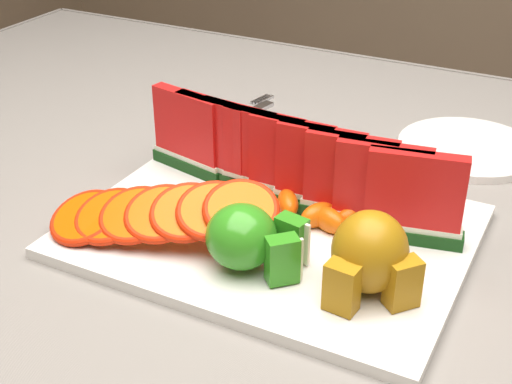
# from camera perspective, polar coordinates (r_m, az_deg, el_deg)

# --- Properties ---
(table) EXTENTS (1.40, 0.90, 0.75)m
(table) POSITION_cam_1_polar(r_m,az_deg,el_deg) (0.89, 1.55, -5.96)
(table) COLOR #4F331A
(table) RESTS_ON ground
(tablecloth) EXTENTS (1.53, 1.03, 0.20)m
(tablecloth) POSITION_cam_1_polar(r_m,az_deg,el_deg) (0.85, 1.61, -2.52)
(tablecloth) COLOR gray
(tablecloth) RESTS_ON table
(platter) EXTENTS (0.40, 0.30, 0.01)m
(platter) POSITION_cam_1_polar(r_m,az_deg,el_deg) (0.75, 1.25, -3.13)
(platter) COLOR silver
(platter) RESTS_ON tablecloth
(apple_cluster) EXTENTS (0.11, 0.09, 0.06)m
(apple_cluster) POSITION_cam_1_polar(r_m,az_deg,el_deg) (0.67, -0.56, -3.74)
(apple_cluster) COLOR #2A7A14
(apple_cluster) RESTS_ON platter
(pear_cluster) EXTENTS (0.09, 0.09, 0.08)m
(pear_cluster) POSITION_cam_1_polar(r_m,az_deg,el_deg) (0.64, 9.12, -5.05)
(pear_cluster) COLOR #A77B1E
(pear_cluster) RESTS_ON platter
(side_plate) EXTENTS (0.22, 0.22, 0.01)m
(side_plate) POSITION_cam_1_polar(r_m,az_deg,el_deg) (0.97, 16.60, 3.39)
(side_plate) COLOR silver
(side_plate) RESTS_ON tablecloth
(fork) EXTENTS (0.05, 0.19, 0.00)m
(fork) POSITION_cam_1_polar(r_m,az_deg,el_deg) (1.02, -1.58, 5.90)
(fork) COLOR silver
(fork) RESTS_ON tablecloth
(watermelon_row) EXTENTS (0.39, 0.07, 0.10)m
(watermelon_row) POSITION_cam_1_polar(r_m,az_deg,el_deg) (0.77, 2.82, 2.22)
(watermelon_row) COLOR #0A360D
(watermelon_row) RESTS_ON platter
(orange_fan_front) EXTENTS (0.25, 0.14, 0.06)m
(orange_fan_front) POSITION_cam_1_polar(r_m,az_deg,el_deg) (0.72, -7.62, -1.70)
(orange_fan_front) COLOR #C73800
(orange_fan_front) RESTS_ON platter
(orange_fan_back) EXTENTS (0.28, 0.10, 0.04)m
(orange_fan_back) POSITION_cam_1_polar(r_m,az_deg,el_deg) (0.85, 3.92, 3.07)
(orange_fan_back) COLOR #C73800
(orange_fan_back) RESTS_ON platter
(tangerine_segments) EXTENTS (0.19, 0.08, 0.03)m
(tangerine_segments) POSITION_cam_1_polar(r_m,az_deg,el_deg) (0.75, 1.75, -1.27)
(tangerine_segments) COLOR #D24305
(tangerine_segments) RESTS_ON platter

